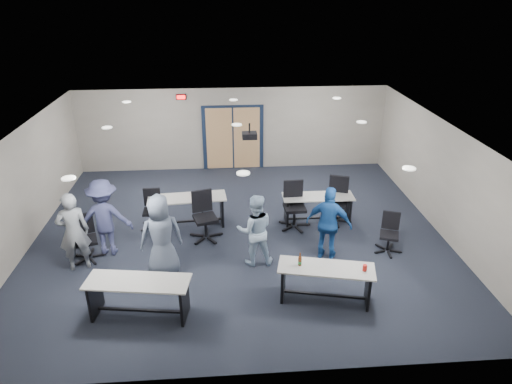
{
  "coord_description": "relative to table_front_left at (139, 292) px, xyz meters",
  "views": [
    {
      "loc": [
        -0.34,
        -9.91,
        5.72
      ],
      "look_at": [
        0.39,
        -0.3,
        1.28
      ],
      "focal_mm": 32.0,
      "sensor_mm": 36.0,
      "label": 1
    }
  ],
  "objects": [
    {
      "name": "ceiling",
      "position": [
        1.98,
        2.91,
        2.17
      ],
      "size": [
        10.0,
        9.0,
        0.04
      ],
      "primitive_type": "cube",
      "color": "silver",
      "rests_on": "back_wall"
    },
    {
      "name": "table_back_right",
      "position": [
        4.03,
        3.41,
        -0.02
      ],
      "size": [
        1.83,
        0.63,
        0.74
      ],
      "rotation": [
        0.0,
        0.0,
        -0.01
      ],
      "color": "#A9A59F",
      "rests_on": "floor"
    },
    {
      "name": "chair_back_b",
      "position": [
        1.16,
        2.76,
        0.07
      ],
      "size": [
        0.93,
        0.93,
        1.19
      ],
      "primitive_type": null,
      "rotation": [
        0.0,
        0.0,
        0.29
      ],
      "color": "black",
      "rests_on": "floor"
    },
    {
      "name": "chair_loose_left",
      "position": [
        -1.48,
        2.05,
        -0.01
      ],
      "size": [
        0.82,
        0.82,
        1.04
      ],
      "primitive_type": null,
      "rotation": [
        0.0,
        0.0,
        0.31
      ],
      "color": "black",
      "rests_on": "floor"
    },
    {
      "name": "table_front_left",
      "position": [
        0.0,
        0.0,
        0.0
      ],
      "size": [
        1.98,
        0.91,
        0.77
      ],
      "rotation": [
        0.0,
        0.0,
        -0.15
      ],
      "color": "#A9A59F",
      "rests_on": "floor"
    },
    {
      "name": "person_navy",
      "position": [
        3.92,
        1.7,
        0.34
      ],
      "size": [
        1.1,
        0.81,
        1.74
      ],
      "primitive_type": "imported",
      "rotation": [
        0.0,
        0.0,
        2.71
      ],
      "color": "#1B4D96",
      "rests_on": "floor"
    },
    {
      "name": "ceiling_projector",
      "position": [
        2.28,
        3.4,
        1.88
      ],
      "size": [
        0.35,
        0.32,
        0.37
      ],
      "color": "black",
      "rests_on": "ceiling"
    },
    {
      "name": "right_wall",
      "position": [
        6.98,
        2.91,
        0.82
      ],
      "size": [
        0.04,
        9.0,
        2.7
      ],
      "primitive_type": "cube",
      "color": "gray",
      "rests_on": "floor"
    },
    {
      "name": "person_lightblue",
      "position": [
        2.27,
        1.61,
        0.3
      ],
      "size": [
        0.82,
        0.65,
        1.65
      ],
      "primitive_type": "imported",
      "rotation": [
        0.0,
        0.0,
        3.17
      ],
      "color": "#AECBE7",
      "rests_on": "floor"
    },
    {
      "name": "table_front_right",
      "position": [
        3.54,
        0.2,
        -0.01
      ],
      "size": [
        1.93,
        1.01,
        1.02
      ],
      "rotation": [
        0.0,
        0.0,
        -0.22
      ],
      "color": "#A9A59F",
      "rests_on": "floor"
    },
    {
      "name": "person_plaid",
      "position": [
        0.29,
        1.37,
        0.39
      ],
      "size": [
        1.01,
        0.79,
        1.83
      ],
      "primitive_type": "imported",
      "rotation": [
        0.0,
        0.0,
        3.4
      ],
      "color": "slate",
      "rests_on": "floor"
    },
    {
      "name": "ceiling_can_lights",
      "position": [
        1.98,
        3.16,
        2.14
      ],
      "size": [
        6.24,
        5.74,
        0.02
      ],
      "primitive_type": null,
      "color": "silver",
      "rests_on": "ceiling"
    },
    {
      "name": "double_door",
      "position": [
        1.98,
        7.37,
        0.52
      ],
      "size": [
        2.0,
        0.07,
        2.2
      ],
      "color": "#101B32",
      "rests_on": "back_wall"
    },
    {
      "name": "chair_back_c",
      "position": [
        3.39,
        3.16,
        0.07
      ],
      "size": [
        0.79,
        0.79,
        1.2
      ],
      "primitive_type": null,
      "rotation": [
        0.0,
        0.0,
        0.05
      ],
      "color": "black",
      "rests_on": "floor"
    },
    {
      "name": "table_back_left",
      "position": [
        0.69,
        3.48,
        0.01
      ],
      "size": [
        2.0,
        0.81,
        0.79
      ],
      "rotation": [
        0.0,
        0.0,
        0.08
      ],
      "color": "#A9A59F",
      "rests_on": "floor"
    },
    {
      "name": "front_wall",
      "position": [
        1.98,
        -1.59,
        0.82
      ],
      "size": [
        10.0,
        0.04,
        2.7
      ],
      "primitive_type": "cube",
      "color": "gray",
      "rests_on": "floor"
    },
    {
      "name": "person_back",
      "position": [
        -1.07,
        2.28,
        0.39
      ],
      "size": [
        1.19,
        0.7,
        1.83
      ],
      "primitive_type": "imported",
      "rotation": [
        0.0,
        0.0,
        3.16
      ],
      "color": "#383C66",
      "rests_on": "floor"
    },
    {
      "name": "floor",
      "position": [
        1.98,
        2.91,
        -0.53
      ],
      "size": [
        10.0,
        10.0,
        0.0
      ],
      "primitive_type": "plane",
      "color": "black",
      "rests_on": "ground"
    },
    {
      "name": "chair_back_d",
      "position": [
        4.52,
        3.38,
        0.07
      ],
      "size": [
        0.97,
        0.97,
        1.2
      ],
      "primitive_type": null,
      "rotation": [
        0.0,
        0.0,
        -0.35
      ],
      "color": "black",
      "rests_on": "floor"
    },
    {
      "name": "exit_sign",
      "position": [
        0.38,
        7.35,
        1.92
      ],
      "size": [
        0.32,
        0.07,
        0.18
      ],
      "color": "black",
      "rests_on": "back_wall"
    },
    {
      "name": "back_wall",
      "position": [
        1.98,
        7.41,
        0.82
      ],
      "size": [
        10.0,
        0.04,
        2.7
      ],
      "primitive_type": "cube",
      "color": "gray",
      "rests_on": "floor"
    },
    {
      "name": "person_gray",
      "position": [
        -1.59,
        1.7,
        0.37
      ],
      "size": [
        0.76,
        0.61,
        1.8
      ],
      "primitive_type": "imported",
      "rotation": [
        0.0,
        0.0,
        3.46
      ],
      "color": "gray",
      "rests_on": "floor"
    },
    {
      "name": "chair_back_a",
      "position": [
        -0.2,
        3.4,
        -0.02
      ],
      "size": [
        0.65,
        0.65,
        1.01
      ],
      "primitive_type": null,
      "rotation": [
        0.0,
        0.0,
        0.02
      ],
      "color": "black",
      "rests_on": "floor"
    },
    {
      "name": "left_wall",
      "position": [
        -3.02,
        2.91,
        0.82
      ],
      "size": [
        0.04,
        9.0,
        2.7
      ],
      "primitive_type": "cube",
      "color": "gray",
      "rests_on": "floor"
    },
    {
      "name": "chair_loose_right",
      "position": [
        5.38,
        1.82,
        -0.05
      ],
      "size": [
        0.77,
        0.77,
        0.95
      ],
      "primitive_type": null,
      "rotation": [
        0.0,
        0.0,
        -0.36
      ],
      "color": "black",
      "rests_on": "floor"
    }
  ]
}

